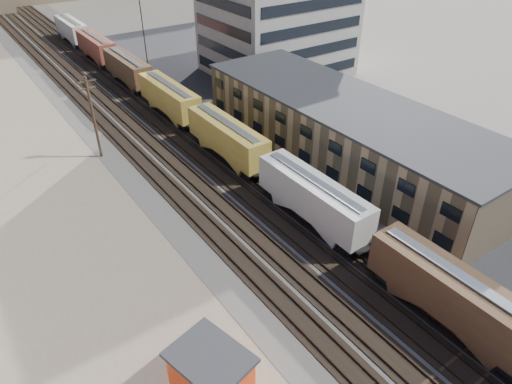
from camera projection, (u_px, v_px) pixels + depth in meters
ground at (441, 370)px, 30.60m from camera, size 300.00×300.00×0.00m
ballast_bed at (141, 117)px, 64.64m from camera, size 18.00×200.00×0.06m
dirt_yard at (2, 195)px, 48.24m from camera, size 24.00×180.00×0.03m
asphalt_lot at (328, 116)px, 64.99m from camera, size 26.00×120.00×0.04m
rail_tracks at (137, 118)px, 64.33m from camera, size 11.40×200.00×0.24m
freight_train at (196, 115)px, 58.46m from camera, size 3.00×119.74×4.46m
warehouse at (345, 131)px, 52.80m from camera, size 12.40×40.40×7.25m
office_tower at (278, 16)px, 76.33m from camera, size 22.60×18.60×18.45m
utility_pole_north at (93, 116)px, 52.20m from camera, size 2.20×0.32×10.00m
radio_mast at (143, 30)px, 69.31m from camera, size 1.20×0.16×18.00m
maintenance_shed at (211, 374)px, 28.32m from camera, size 4.82×5.63×3.58m
parked_car_blue at (337, 93)px, 70.37m from camera, size 5.76×5.96×1.58m
parked_car_far at (273, 65)px, 81.43m from camera, size 2.17×4.99×1.67m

